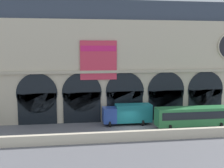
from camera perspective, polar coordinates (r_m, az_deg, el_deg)
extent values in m
plane|color=slate|center=(42.21, 3.86, -9.00)|extent=(200.00, 200.00, 0.00)
cube|color=beige|center=(37.31, 5.57, -10.17)|extent=(90.00, 0.70, 1.29)
cube|color=beige|center=(48.48, 1.92, 2.81)|extent=(42.53, 5.92, 16.12)
cube|color=#333D4C|center=(49.00, 1.90, 14.13)|extent=(42.53, 5.32, 3.12)
cube|color=black|center=(45.75, -14.61, -4.81)|extent=(5.86, 0.20, 4.87)
cylinder|color=black|center=(45.32, -14.70, -1.79)|extent=(6.17, 0.20, 6.17)
cube|color=black|center=(45.53, -5.96, -4.67)|extent=(5.86, 0.20, 4.87)
cylinder|color=black|center=(45.09, -6.00, -1.64)|extent=(6.17, 0.20, 6.17)
cube|color=black|center=(46.33, 2.57, -4.43)|extent=(5.86, 0.20, 4.87)
cylinder|color=black|center=(45.91, 2.58, -1.45)|extent=(6.17, 0.20, 6.17)
cube|color=black|center=(48.11, 10.63, -4.11)|extent=(5.86, 0.20, 4.87)
cylinder|color=black|center=(47.70, 10.70, -1.24)|extent=(6.17, 0.20, 6.17)
cube|color=black|center=(50.76, 17.98, -3.75)|extent=(5.86, 0.20, 4.87)
cylinder|color=black|center=(50.37, 18.08, -1.03)|extent=(6.17, 0.20, 6.17)
cube|color=#D8334C|center=(44.68, -2.69, 4.74)|extent=(5.72, 0.12, 6.08)
cube|color=#DB1E66|center=(44.56, -2.70, 7.08)|extent=(5.50, 0.04, 0.86)
cube|color=#B6AB91|center=(45.44, 2.63, 2.51)|extent=(42.53, 0.50, 0.44)
cube|color=#28479E|center=(44.05, -0.52, -6.18)|extent=(2.00, 2.30, 2.30)
cube|color=#19727A|center=(44.68, 4.27, -5.75)|extent=(5.50, 2.30, 2.70)
cylinder|color=black|center=(43.33, -0.46, -7.98)|extent=(0.28, 0.84, 0.84)
cylinder|color=black|center=(45.31, -0.83, -7.30)|extent=(0.28, 0.84, 0.84)
cylinder|color=black|center=(44.31, 6.14, -7.67)|extent=(0.28, 0.84, 0.84)
cylinder|color=black|center=(46.26, 5.49, -7.03)|extent=(0.28, 0.84, 0.84)
cube|color=#2D7A42|center=(44.00, 15.73, -6.16)|extent=(11.00, 2.50, 2.60)
cube|color=black|center=(42.80, 16.45, -6.08)|extent=(10.12, 0.04, 1.10)
cylinder|color=black|center=(41.88, 11.45, -8.55)|extent=(0.28, 1.00, 1.00)
cylinder|color=black|center=(43.92, 10.44, -7.78)|extent=(0.28, 1.00, 1.00)
cylinder|color=black|center=(45.05, 20.78, -7.76)|extent=(0.28, 1.00, 1.00)
cylinder|color=black|center=(46.95, 19.43, -7.10)|extent=(0.28, 1.00, 1.00)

